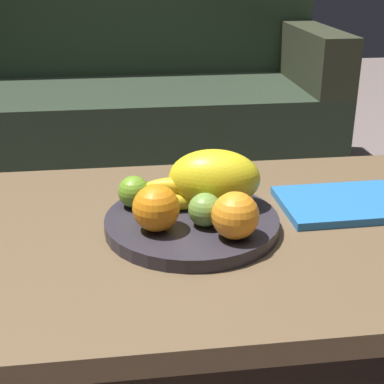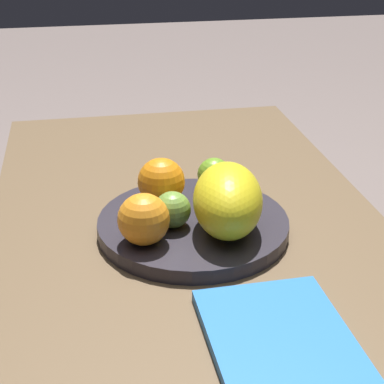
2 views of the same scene
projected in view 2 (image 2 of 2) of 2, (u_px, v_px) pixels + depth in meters
The scene contains 9 objects.
coffee_table at pixel (191, 247), 1.09m from camera, with size 1.22×0.68×0.43m.
fruit_bowl at pixel (192, 225), 1.05m from camera, with size 0.32×0.32×0.03m, color #2D2931.
melon_large_front at pixel (228, 200), 0.98m from camera, with size 0.17×0.11×0.11m, color yellow.
orange_front at pixel (161, 181), 1.08m from camera, with size 0.08×0.08×0.08m, color orange.
orange_left at pixel (144, 219), 0.96m from camera, with size 0.08×0.08×0.08m, color orange.
apple_front at pixel (172, 210), 1.01m from camera, with size 0.06×0.06×0.06m, color olive.
apple_left at pixel (214, 175), 1.13m from camera, with size 0.06×0.06×0.06m, color #6A9D27.
banana_bunch at pixel (215, 200), 1.05m from camera, with size 0.18×0.08×0.06m.
magazine at pixel (282, 344), 0.78m from camera, with size 0.25×0.18×0.02m, color #286FBD.
Camera 2 is at (0.92, -0.17, 0.95)m, focal length 58.33 mm.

